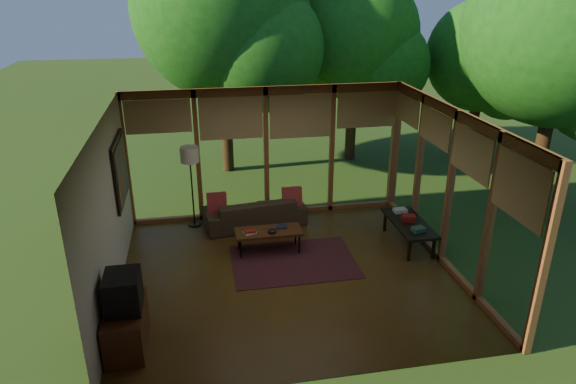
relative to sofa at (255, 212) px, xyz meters
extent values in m
plane|color=#563A16|center=(0.32, -2.00, -0.29)|extent=(5.50, 5.50, 0.00)
plane|color=white|center=(0.32, -2.00, 2.41)|extent=(5.50, 5.50, 0.00)
cube|color=beige|center=(-2.43, -2.00, 1.06)|extent=(0.04, 5.00, 2.70)
cube|color=beige|center=(0.32, -4.50, 1.06)|extent=(5.50, 0.04, 2.70)
cube|color=#94542E|center=(0.32, 0.50, 1.06)|extent=(5.50, 0.12, 2.70)
cube|color=#94542E|center=(3.07, -2.00, 1.06)|extent=(0.12, 5.00, 2.70)
plane|color=#2F4E1D|center=(8.32, 6.00, -0.30)|extent=(40.00, 40.00, 0.00)
cylinder|color=#3B2515|center=(-0.27, 3.50, 2.27)|extent=(0.28, 0.28, 5.13)
sphere|color=#135012|center=(-0.27, 3.50, 3.69)|extent=(4.22, 4.22, 4.22)
cylinder|color=#3B2515|center=(3.12, 3.83, 1.84)|extent=(0.28, 0.28, 4.27)
sphere|color=#135012|center=(3.12, 3.83, 3.03)|extent=(3.33, 3.33, 3.33)
cylinder|color=#3B2515|center=(5.81, -0.52, 2.15)|extent=(0.28, 0.28, 4.89)
sphere|color=#135012|center=(5.81, -0.52, 3.51)|extent=(3.74, 3.74, 3.74)
cylinder|color=#3B2515|center=(6.52, 3.35, 1.50)|extent=(0.28, 0.28, 3.58)
sphere|color=#135012|center=(6.52, 3.35, 2.49)|extent=(2.95, 2.95, 2.95)
cube|color=maroon|center=(0.49, -1.60, -0.29)|extent=(2.15, 1.53, 0.01)
imported|color=#3E2F1F|center=(0.00, 0.00, 0.00)|extent=(2.08, 1.04, 0.58)
cube|color=maroon|center=(-0.75, -0.05, 0.28)|extent=(0.38, 0.20, 0.40)
cube|color=maroon|center=(0.75, -0.05, 0.28)|extent=(0.39, 0.21, 0.41)
cube|color=beige|center=(-0.24, -1.19, 0.15)|extent=(0.25, 0.22, 0.03)
cube|color=maroon|center=(-0.24, -1.19, 0.18)|extent=(0.21, 0.18, 0.03)
cube|color=#161F31|center=(0.36, -1.06, 0.15)|extent=(0.22, 0.17, 0.03)
ellipsoid|color=black|center=(0.16, -1.24, 0.17)|extent=(0.16, 0.16, 0.07)
cube|color=#522A16|center=(-2.15, -3.40, 0.01)|extent=(0.50, 1.00, 0.60)
cube|color=black|center=(-2.13, -3.40, 0.56)|extent=(0.45, 0.55, 0.50)
cube|color=#2E5143|center=(2.72, -1.73, 0.20)|extent=(0.24, 0.19, 0.08)
cube|color=maroon|center=(2.72, -1.28, 0.22)|extent=(0.29, 0.24, 0.11)
cube|color=beige|center=(2.72, -0.88, 0.20)|extent=(0.25, 0.19, 0.07)
cylinder|color=black|center=(-1.21, 0.23, -0.28)|extent=(0.26, 0.26, 0.03)
cylinder|color=black|center=(-1.21, 0.23, 0.50)|extent=(0.03, 0.03, 1.52)
cylinder|color=beige|center=(-1.21, 0.23, 1.21)|extent=(0.36, 0.36, 0.30)
cube|color=#522A16|center=(0.11, -1.14, 0.11)|extent=(1.20, 0.50, 0.05)
cylinder|color=black|center=(-0.42, -1.32, -0.10)|extent=(0.03, 0.03, 0.38)
cylinder|color=black|center=(0.64, -1.32, -0.10)|extent=(0.03, 0.03, 0.38)
cylinder|color=black|center=(-0.42, -0.96, -0.10)|extent=(0.03, 0.03, 0.38)
cylinder|color=black|center=(0.64, -0.96, -0.10)|extent=(0.03, 0.03, 0.38)
cube|color=black|center=(2.72, -1.33, 0.14)|extent=(0.60, 1.40, 0.05)
cube|color=black|center=(2.49, -1.93, -0.09)|extent=(0.05, 0.05, 0.40)
cube|color=black|center=(2.95, -1.93, -0.09)|extent=(0.05, 0.05, 0.40)
cube|color=black|center=(2.49, -0.73, -0.09)|extent=(0.05, 0.05, 0.40)
cube|color=black|center=(2.95, -0.73, -0.09)|extent=(0.05, 0.05, 0.40)
cube|color=black|center=(-2.40, -0.60, 1.26)|extent=(0.05, 1.35, 1.15)
cube|color=#165765|center=(-2.37, -0.60, 1.26)|extent=(0.02, 1.20, 1.00)
camera|label=1|loc=(-1.05, -9.35, 4.29)|focal=32.00mm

